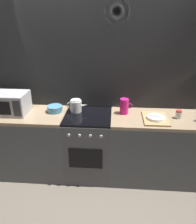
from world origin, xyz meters
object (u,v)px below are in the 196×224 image
(pitcher, at_px, (124,106))
(spice_jar, at_px, (179,114))
(dish_pile, at_px, (155,118))
(kettle, at_px, (76,106))
(microwave, at_px, (10,103))
(stove_unit, at_px, (88,145))
(mixing_bowl, at_px, (55,109))

(pitcher, height_order, spice_jar, pitcher)
(dish_pile, height_order, spice_jar, spice_jar)
(pitcher, bearing_deg, kettle, 178.46)
(microwave, height_order, spice_jar, microwave)
(microwave, height_order, pitcher, microwave)
(stove_unit, relative_size, pitcher, 4.50)
(stove_unit, bearing_deg, microwave, 179.72)
(stove_unit, height_order, kettle, kettle)
(mixing_bowl, bearing_deg, kettle, 5.86)
(stove_unit, relative_size, mixing_bowl, 4.50)
(microwave, xyz_separation_m, spice_jar, (2.14, -0.00, -0.08))
(kettle, xyz_separation_m, mixing_bowl, (-0.28, -0.03, -0.04))
(microwave, height_order, kettle, microwave)
(mixing_bowl, height_order, spice_jar, spice_jar)
(microwave, distance_m, mixing_bowl, 0.58)
(microwave, xyz_separation_m, pitcher, (1.48, 0.09, -0.03))
(stove_unit, height_order, spice_jar, spice_jar)
(dish_pile, bearing_deg, spice_jar, 12.08)
(stove_unit, height_order, microwave, microwave)
(microwave, bearing_deg, mixing_bowl, 8.00)
(dish_pile, relative_size, spice_jar, 3.81)
(microwave, relative_size, dish_pile, 1.15)
(dish_pile, bearing_deg, kettle, 170.27)
(pitcher, distance_m, dish_pile, 0.42)
(mixing_bowl, relative_size, spice_jar, 1.90)
(kettle, relative_size, spice_jar, 2.71)
(kettle, distance_m, mixing_bowl, 0.28)
(kettle, bearing_deg, pitcher, -1.54)
(spice_jar, bearing_deg, microwave, 179.90)
(spice_jar, bearing_deg, stove_unit, -179.94)
(microwave, height_order, mixing_bowl, microwave)
(stove_unit, bearing_deg, mixing_bowl, 169.30)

